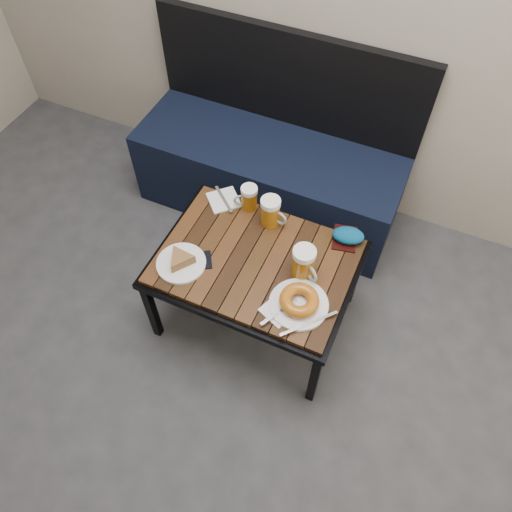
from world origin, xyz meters
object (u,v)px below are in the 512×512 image
at_px(beer_mug_centre, 271,212).
at_px(knit_pouch, 348,235).
at_px(beer_mug_left, 249,198).
at_px(passport_navy, 196,261).
at_px(beer_mug_right, 304,263).
at_px(plate_bagel, 299,302).
at_px(cafe_table, 256,266).
at_px(plate_pie, 181,261).
at_px(passport_burgundy, 345,238).
at_px(bench, 270,169).

xyz_separation_m(beer_mug_centre, knit_pouch, (0.34, 0.04, -0.04)).
bearing_deg(beer_mug_left, passport_navy, 47.55).
relative_size(beer_mug_right, plate_bagel, 0.54).
relative_size(cafe_table, plate_pie, 4.05).
xyz_separation_m(plate_bagel, knit_pouch, (0.07, 0.39, 0.00)).
xyz_separation_m(cafe_table, passport_burgundy, (0.30, 0.26, 0.05)).
height_order(cafe_table, beer_mug_right, beer_mug_right).
height_order(passport_navy, knit_pouch, knit_pouch).
height_order(beer_mug_centre, plate_pie, beer_mug_centre).
bearing_deg(cafe_table, beer_mug_centre, 96.78).
height_order(cafe_table, passport_burgundy, passport_burgundy).
relative_size(beer_mug_left, passport_navy, 0.93).
bearing_deg(beer_mug_centre, passport_navy, -111.56).
bearing_deg(plate_bagel, beer_mug_right, 105.35).
distance_m(bench, knit_pouch, 0.75).
height_order(plate_bagel, passport_burgundy, plate_bagel).
bearing_deg(passport_burgundy, plate_bagel, -111.35).
bearing_deg(knit_pouch, beer_mug_centre, -172.55).
relative_size(bench, cafe_table, 1.67).
bearing_deg(plate_bagel, beer_mug_left, 135.18).
bearing_deg(knit_pouch, beer_mug_left, -179.95).
bearing_deg(cafe_table, beer_mug_left, 120.33).
bearing_deg(plate_bagel, knit_pouch, 79.37).
relative_size(plate_bagel, passport_burgundy, 2.01).
distance_m(cafe_table, plate_pie, 0.32).
xyz_separation_m(plate_bagel, passport_burgundy, (0.06, 0.39, -0.02)).
distance_m(passport_navy, knit_pouch, 0.66).
bearing_deg(beer_mug_centre, cafe_table, -73.15).
bearing_deg(passport_navy, beer_mug_right, 73.98).
relative_size(beer_mug_right, passport_burgundy, 1.08).
relative_size(cafe_table, beer_mug_centre, 5.98).
distance_m(plate_bagel, passport_burgundy, 0.40).
distance_m(beer_mug_centre, beer_mug_right, 0.30).
height_order(passport_burgundy, knit_pouch, knit_pouch).
distance_m(cafe_table, passport_burgundy, 0.40).
distance_m(bench, beer_mug_right, 0.87).
bearing_deg(cafe_table, passport_navy, -153.97).
relative_size(beer_mug_right, plate_pie, 0.73).
xyz_separation_m(beer_mug_right, passport_navy, (-0.43, -0.13, -0.07)).
bearing_deg(bench, beer_mug_left, -79.57).
relative_size(cafe_table, passport_burgundy, 6.01).
height_order(plate_pie, knit_pouch, knit_pouch).
bearing_deg(plate_bagel, passport_navy, 177.18).
bearing_deg(passport_navy, beer_mug_left, 136.17).
xyz_separation_m(bench, beer_mug_right, (0.44, -0.70, 0.28)).
relative_size(bench, knit_pouch, 10.22).
height_order(beer_mug_left, plate_pie, beer_mug_left).
distance_m(beer_mug_centre, passport_navy, 0.39).
bearing_deg(knit_pouch, passport_burgundy, 176.10).
bearing_deg(beer_mug_centre, knit_pouch, 17.52).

